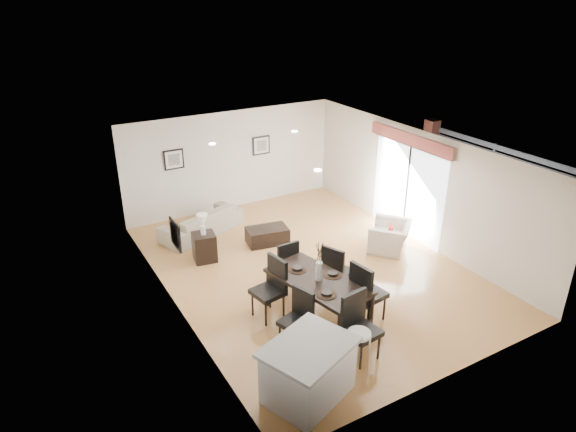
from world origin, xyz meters
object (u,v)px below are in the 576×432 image
dining_chair_foot (285,262)px  coffee_table (267,235)px  sofa (201,222)px  dining_table (318,284)px  armchair (390,236)px  side_table (204,247)px  dining_chair_enear (365,290)px  dining_chair_efar (336,268)px  dining_chair_wnear (299,315)px  kitchen_island (308,370)px  dining_chair_head (358,322)px  dining_chair_wfar (272,284)px  bar_stool (359,338)px

dining_chair_foot → coffee_table: (0.61, 1.95, -0.40)m
sofa → dining_chair_foot: dining_chair_foot is taller
dining_table → coffee_table: bearing=66.8°
armchair → sofa: bearing=-80.6°
armchair → dining_chair_foot: bearing=-35.9°
dining_chair_foot → side_table: size_ratio=1.64×
armchair → dining_chair_enear: bearing=0.3°
sofa → dining_chair_efar: bearing=86.3°
dining_table → dining_chair_wnear: dining_chair_wnear is taller
dining_chair_wnear → coffee_table: size_ratio=1.07×
dining_chair_enear → dining_chair_foot: dining_chair_enear is taller
dining_table → kitchen_island: (-1.22, -1.60, -0.27)m
dining_chair_enear → dining_chair_foot: 1.86m
dining_chair_wnear → dining_chair_head: 1.02m
dining_chair_head → kitchen_island: dining_chair_head is taller
kitchen_island → dining_chair_foot: bearing=45.6°
dining_table → side_table: bearing=95.6°
side_table → dining_chair_head: bearing=-77.1°
side_table → dining_chair_wnear: bearing=-85.2°
kitchen_island → dining_chair_efar: bearing=26.0°
dining_chair_efar → dining_chair_head: 1.81m
dining_chair_wfar → dining_chair_foot: size_ratio=1.11×
armchair → kitchen_island: kitchen_island is taller
dining_chair_wnear → dining_chair_foot: dining_chair_foot is taller
dining_chair_efar → kitchen_island: dining_chair_efar is taller
dining_chair_wnear → dining_chair_wfar: (0.01, 0.98, 0.08)m
dining_chair_wnear → dining_chair_foot: (0.70, 1.69, 0.01)m
armchair → dining_chair_wfar: bearing=-25.9°
armchair → dining_chair_enear: 3.02m
armchair → dining_chair_wnear: 4.15m
sofa → bar_stool: (0.27, -6.05, 0.38)m
armchair → dining_chair_head: 4.01m
dining_chair_efar → dining_chair_foot: size_ratio=1.05×
sofa → bar_stool: bearing=71.2°
side_table → dining_chair_wfar: bearing=-83.1°
dining_chair_enear → kitchen_island: 2.21m
dining_chair_efar → side_table: 3.19m
dining_chair_foot → side_table: bearing=-63.4°
dining_chair_foot → armchair: bearing=-176.8°
dining_table → dining_chair_efar: 0.84m
armchair → dining_chair_wnear: size_ratio=0.98×
dining_chair_head → dining_table: bearing=82.2°
bar_stool → dining_chair_efar: bearing=64.1°
armchair → kitchen_island: 5.18m
dining_table → dining_chair_wfar: bearing=131.2°
dining_table → dining_chair_wnear: 0.86m
dining_chair_efar → dining_chair_head: size_ratio=0.96×
kitchen_island → bar_stool: bearing=-21.0°
sofa → dining_chair_wfar: 3.95m
dining_chair_efar → kitchen_island: 2.82m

